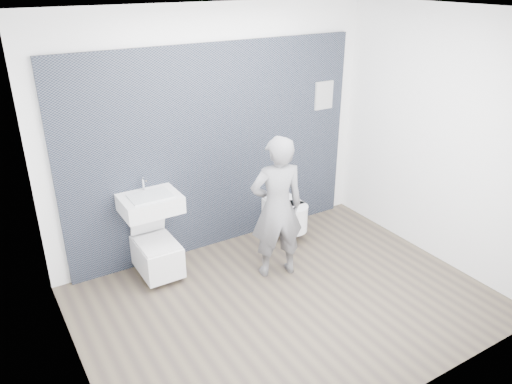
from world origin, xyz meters
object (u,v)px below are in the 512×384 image
washbasin (150,203)px  toilet_square (157,254)px  toilet_rounded (287,214)px  visitor (277,208)px

washbasin → toilet_square: bearing=-90.0°
toilet_square → toilet_rounded: size_ratio=1.27×
toilet_rounded → visitor: (-0.57, -0.61, 0.49)m
toilet_rounded → toilet_square: bearing=179.3°
toilet_square → toilet_rounded: (1.71, -0.02, 0.05)m
toilet_square → visitor: visitor is taller
washbasin → toilet_square: (0.00, -0.06, -0.59)m
toilet_square → toilet_rounded: 1.71m
toilet_square → toilet_rounded: bearing=-0.7°
visitor → washbasin: bearing=-16.7°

